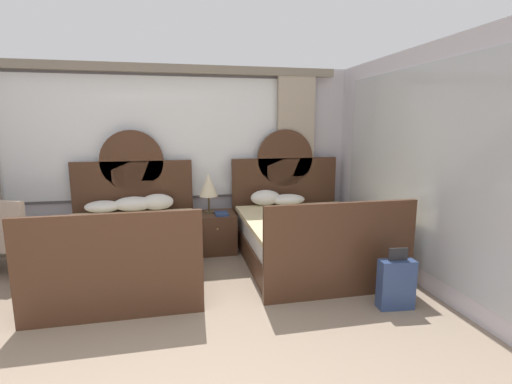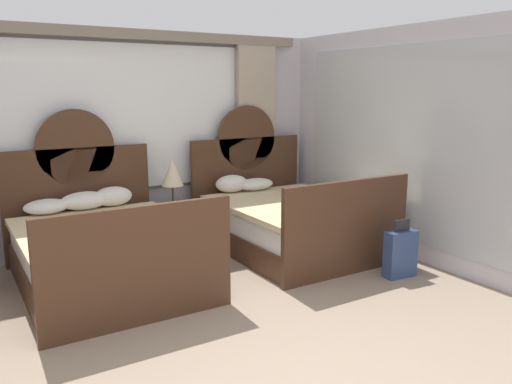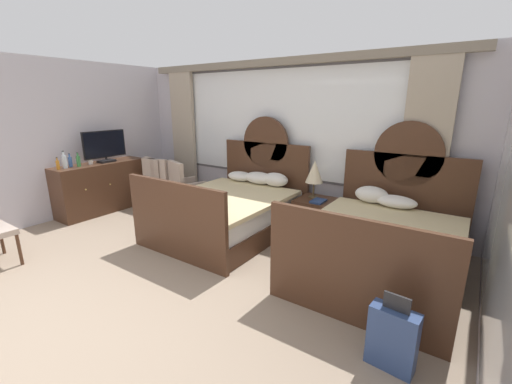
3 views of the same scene
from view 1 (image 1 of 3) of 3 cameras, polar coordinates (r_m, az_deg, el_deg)
The scene contains 9 objects.
wall_back_window at distance 5.80m, azimuth -16.29°, elevation 5.96°, with size 6.21×0.22×2.70m.
wall_right_mirror at distance 4.43m, azimuth 25.90°, elevation 2.98°, with size 0.08×4.66×2.70m.
bed_near_window at distance 4.87m, azimuth -19.08°, elevation -7.75°, with size 1.69×2.18×1.76m.
bed_near_mirror at distance 5.10m, azimuth 7.50°, elevation -6.51°, with size 1.69×2.18×1.76m.
nightstand_between_beds at distance 5.52m, azimuth -6.23°, elevation -6.10°, with size 0.57×0.59×0.57m.
table_lamp_on_nightstand at distance 5.42m, azimuth -7.29°, elevation 1.04°, with size 0.27×0.27×0.58m.
book_on_nightstand at distance 5.34m, azimuth -5.31°, elevation -3.32°, with size 0.18×0.26×0.03m.
armchair_by_window_left at distance 5.48m, azimuth -33.00°, elevation -5.54°, with size 0.69×0.69×0.96m.
suitcase_on_floor at distance 4.10m, azimuth 20.65°, elevation -13.01°, with size 0.37×0.18×0.63m.
Camera 1 is at (0.42, -1.71, 1.83)m, focal length 26.14 mm.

